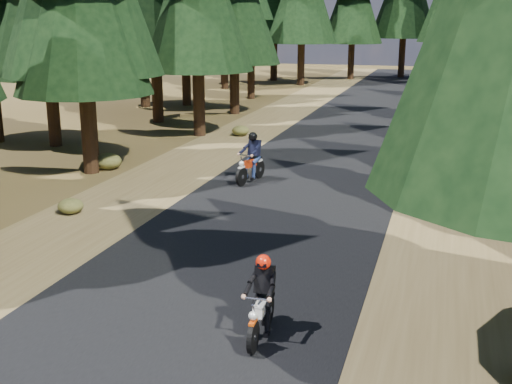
# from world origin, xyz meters

# --- Properties ---
(ground) EXTENTS (120.00, 120.00, 0.00)m
(ground) POSITION_xyz_m (0.00, 0.00, 0.00)
(ground) COLOR #433317
(ground) RESTS_ON ground
(road) EXTENTS (6.00, 100.00, 0.01)m
(road) POSITION_xyz_m (0.00, 5.00, 0.01)
(road) COLOR black
(road) RESTS_ON ground
(shoulder_l) EXTENTS (3.20, 100.00, 0.01)m
(shoulder_l) POSITION_xyz_m (-4.60, 5.00, 0.00)
(shoulder_l) COLOR brown
(shoulder_l) RESTS_ON ground
(shoulder_r) EXTENTS (3.20, 100.00, 0.01)m
(shoulder_r) POSITION_xyz_m (4.60, 5.00, 0.00)
(shoulder_r) COLOR brown
(shoulder_r) RESTS_ON ground
(understory_shrubs) EXTENTS (15.56, 32.07, 0.65)m
(understory_shrubs) POSITION_xyz_m (2.02, 6.41, 0.27)
(understory_shrubs) COLOR #474C1E
(understory_shrubs) RESTS_ON ground
(rider_lead) EXTENTS (0.52, 1.58, 1.40)m
(rider_lead) POSITION_xyz_m (1.55, -3.37, 0.47)
(rider_lead) COLOR silver
(rider_lead) RESTS_ON road
(rider_follow) EXTENTS (0.89, 1.85, 1.59)m
(rider_follow) POSITION_xyz_m (-1.67, 6.46, 0.54)
(rider_follow) COLOR #9D260A
(rider_follow) RESTS_ON road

